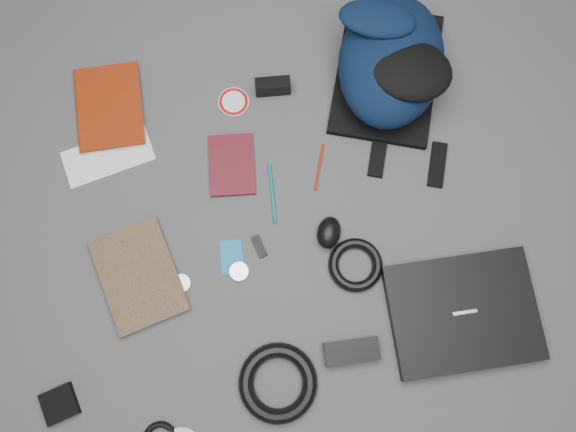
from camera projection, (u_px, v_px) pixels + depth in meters
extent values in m
plane|color=#4F4F51|center=(288.00, 218.00, 1.43)|extent=(4.00, 4.00, 0.00)
cube|color=black|center=(463.00, 313.00, 1.36)|extent=(0.37, 0.29, 0.04)
imported|color=maroon|center=(76.00, 112.00, 1.48)|extent=(0.18, 0.24, 0.03)
imported|color=#B1770C|center=(104.00, 290.00, 1.38)|extent=(0.23, 0.28, 0.02)
cube|color=white|center=(108.00, 156.00, 1.46)|extent=(0.24, 0.14, 0.00)
cube|color=#470D16|center=(232.00, 165.00, 1.45)|extent=(0.14, 0.18, 0.01)
cube|color=black|center=(273.00, 86.00, 1.48)|extent=(0.10, 0.04, 0.05)
cylinder|color=white|center=(234.00, 102.00, 1.50)|extent=(0.11, 0.11, 0.00)
cylinder|color=#0D6779|center=(272.00, 193.00, 1.44)|extent=(0.02, 0.16, 0.01)
cylinder|color=#9F1C0C|center=(319.00, 167.00, 1.46)|extent=(0.05, 0.12, 0.01)
cube|color=#156BA3|center=(232.00, 257.00, 1.41)|extent=(0.07, 0.09, 0.00)
cube|color=black|center=(259.00, 246.00, 1.41)|extent=(0.03, 0.06, 0.01)
cube|color=black|center=(335.00, 252.00, 1.41)|extent=(0.04, 0.05, 0.01)
ellipsoid|color=black|center=(329.00, 233.00, 1.40)|extent=(0.09, 0.10, 0.04)
cylinder|color=#ABABAD|center=(182.00, 283.00, 1.39)|extent=(0.05, 0.05, 0.01)
cylinder|color=silver|center=(239.00, 272.00, 1.40)|extent=(0.05, 0.05, 0.01)
torus|color=black|center=(355.00, 265.00, 1.39)|extent=(0.17, 0.17, 0.03)
cube|color=black|center=(351.00, 351.00, 1.34)|extent=(0.13, 0.06, 0.03)
torus|color=black|center=(278.00, 383.00, 1.33)|extent=(0.20, 0.20, 0.04)
cube|color=black|center=(60.00, 404.00, 1.32)|extent=(0.09, 0.09, 0.02)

